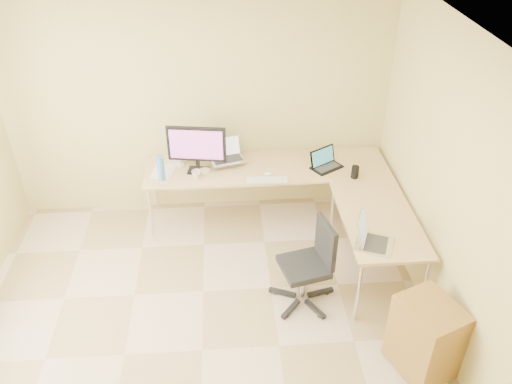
{
  "coord_description": "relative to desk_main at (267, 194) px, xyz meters",
  "views": [
    {
      "loc": [
        0.25,
        -3.03,
        3.68
      ],
      "look_at": [
        0.55,
        1.1,
        0.9
      ],
      "focal_mm": 36.59,
      "sensor_mm": 36.0,
      "label": 1
    }
  ],
  "objects": [
    {
      "name": "keyboard",
      "position": [
        -0.03,
        -0.3,
        0.37
      ],
      "size": [
        0.43,
        0.13,
        0.02
      ],
      "primitive_type": "cube",
      "rotation": [
        0.0,
        0.0,
        -0.01
      ],
      "color": "silver",
      "rests_on": "desk_main"
    },
    {
      "name": "ceiling",
      "position": [
        -0.72,
        -1.85,
        2.24
      ],
      "size": [
        4.5,
        4.5,
        0.0
      ],
      "primitive_type": "plane",
      "rotation": [
        3.14,
        0.0,
        0.0
      ],
      "color": "white",
      "rests_on": "ground"
    },
    {
      "name": "desk_return",
      "position": [
        0.98,
        -1.0,
        0.0
      ],
      "size": [
        0.7,
        1.3,
        0.73
      ],
      "primitive_type": "cube",
      "color": "tan",
      "rests_on": "ground"
    },
    {
      "name": "laptop_center",
      "position": [
        -0.43,
        0.07,
        0.54
      ],
      "size": [
        0.43,
        0.37,
        0.24
      ],
      "primitive_type": "cube",
      "rotation": [
        0.0,
        0.0,
        0.28
      ],
      "color": "silver",
      "rests_on": "desk_main"
    },
    {
      "name": "desk_fan",
      "position": [
        -0.95,
        0.09,
        0.49
      ],
      "size": [
        0.21,
        0.21,
        0.26
      ],
      "primitive_type": "cylinder",
      "rotation": [
        0.0,
        0.0,
        0.03
      ],
      "color": "white",
      "rests_on": "desk_main"
    },
    {
      "name": "white_box",
      "position": [
        -0.98,
        0.2,
        0.4
      ],
      "size": [
        0.21,
        0.17,
        0.07
      ],
      "primitive_type": "cube",
      "rotation": [
        0.0,
        0.0,
        0.22
      ],
      "color": "silver",
      "rests_on": "desk_main"
    },
    {
      "name": "mouse",
      "position": [
        -0.0,
        -0.18,
        0.38
      ],
      "size": [
        0.09,
        0.06,
        0.03
      ],
      "primitive_type": "ellipsoid",
      "rotation": [
        0.0,
        0.0,
        0.02
      ],
      "color": "white",
      "rests_on": "desk_main"
    },
    {
      "name": "mug",
      "position": [
        -0.76,
        -0.19,
        0.41
      ],
      "size": [
        0.11,
        0.11,
        0.09
      ],
      "primitive_type": "imported",
      "rotation": [
        0.0,
        0.0,
        -0.06
      ],
      "color": "beige",
      "rests_on": "desk_main"
    },
    {
      "name": "desk_main",
      "position": [
        0.0,
        0.0,
        0.0
      ],
      "size": [
        2.65,
        0.7,
        0.73
      ],
      "primitive_type": "cube",
      "color": "tan",
      "rests_on": "ground"
    },
    {
      "name": "water_bottle",
      "position": [
        -1.13,
        -0.19,
        0.5
      ],
      "size": [
        0.08,
        0.08,
        0.27
      ],
      "primitive_type": "cylinder",
      "rotation": [
        0.0,
        0.0,
        0.03
      ],
      "color": "teal",
      "rests_on": "desk_main"
    },
    {
      "name": "floor",
      "position": [
        -0.72,
        -1.85,
        -0.36
      ],
      "size": [
        4.5,
        4.5,
        0.0
      ],
      "primitive_type": "plane",
      "color": "#CBB293",
      "rests_on": "ground"
    },
    {
      "name": "cabinet",
      "position": [
        1.1,
        -2.14,
        -0.01
      ],
      "size": [
        0.56,
        0.61,
        0.68
      ],
      "primitive_type": "cube",
      "rotation": [
        0.0,
        0.0,
        0.39
      ],
      "color": "#A45A32",
      "rests_on": "ground"
    },
    {
      "name": "book_stack",
      "position": [
        -0.41,
        0.2,
        0.39
      ],
      "size": [
        0.24,
        0.32,
        0.05
      ],
      "primitive_type": "cube",
      "rotation": [
        0.0,
        0.0,
        -0.05
      ],
      "color": "#296D6A",
      "rests_on": "desk_main"
    },
    {
      "name": "papers",
      "position": [
        -1.13,
        -0.03,
        0.37
      ],
      "size": [
        0.27,
        0.35,
        0.01
      ],
      "primitive_type": "cube",
      "rotation": [
        0.0,
        0.0,
        -0.2
      ],
      "color": "white",
      "rests_on": "desk_main"
    },
    {
      "name": "office_chair",
      "position": [
        0.23,
        -1.31,
        0.14
      ],
      "size": [
        0.64,
        0.64,
        0.89
      ],
      "primitive_type": "cube",
      "rotation": [
        0.0,
        0.0,
        0.24
      ],
      "color": "black",
      "rests_on": "ground"
    },
    {
      "name": "black_cup",
      "position": [
        0.9,
        -0.3,
        0.43
      ],
      "size": [
        0.1,
        0.1,
        0.13
      ],
      "primitive_type": "cylinder",
      "rotation": [
        0.0,
        0.0,
        -0.38
      ],
      "color": "black",
      "rests_on": "desk_main"
    },
    {
      "name": "cd_stack",
      "position": [
        -0.68,
        -0.09,
        0.38
      ],
      "size": [
        0.17,
        0.17,
        0.03
      ],
      "primitive_type": "cylinder",
      "rotation": [
        0.0,
        0.0,
        -0.41
      ],
      "color": "white",
      "rests_on": "desk_main"
    },
    {
      "name": "wall_right",
      "position": [
        1.38,
        -1.85,
        0.93
      ],
      "size": [
        0.0,
        4.5,
        4.5
      ],
      "primitive_type": "plane",
      "rotation": [
        1.57,
        0.0,
        -1.57
      ],
      "color": "#CABC6C",
      "rests_on": "ground"
    },
    {
      "name": "laptop_return",
      "position": [
        0.82,
        -1.41,
        0.49
      ],
      "size": [
        0.46,
        0.42,
        0.25
      ],
      "primitive_type": "cube",
      "rotation": [
        0.0,
        0.0,
        1.18
      ],
      "color": "silver",
      "rests_on": "desk_return"
    },
    {
      "name": "laptop_black",
      "position": [
        0.65,
        -0.08,
        0.47
      ],
      "size": [
        0.41,
        0.38,
        0.21
      ],
      "primitive_type": "cube",
      "rotation": [
        0.0,
        0.0,
        0.56
      ],
      "color": "black",
      "rests_on": "desk_main"
    },
    {
      "name": "monitor",
      "position": [
        -0.75,
        -0.05,
        0.63
      ],
      "size": [
        0.64,
        0.29,
        0.53
      ],
      "primitive_type": "cube",
      "rotation": [
        0.0,
        0.0,
        -0.15
      ],
      "color": "black",
      "rests_on": "desk_main"
    },
    {
      "name": "wall_back",
      "position": [
        -0.72,
        0.4,
        0.93
      ],
      "size": [
        4.5,
        0.0,
        4.5
      ],
      "primitive_type": "plane",
      "rotation": [
        1.57,
        0.0,
        0.0
      ],
      "color": "#CABC6C",
      "rests_on": "ground"
    }
  ]
}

